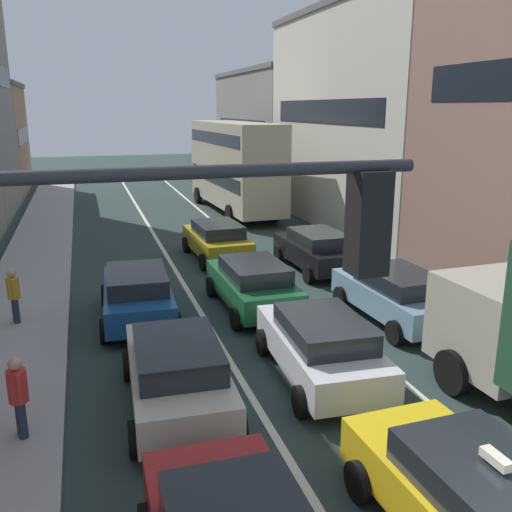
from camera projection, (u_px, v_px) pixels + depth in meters
name	position (u px, v px, depth m)	size (l,w,h in m)	color
sidewalk_left	(38.00, 256.00, 22.34)	(2.60, 64.00, 0.14)	#A5A5A5
lane_stripe_left	(163.00, 249.00, 23.79)	(0.16, 60.00, 0.01)	silver
lane_stripe_right	(239.00, 243.00, 24.76)	(0.16, 60.00, 0.01)	silver
building_row_right	(407.00, 119.00, 25.94)	(7.20, 43.90, 12.24)	gray
traffic_light_pole	(135.00, 384.00, 4.23)	(3.58, 0.38, 5.50)	#2D2D33
taxi_centre_lane_front	(481.00, 506.00, 7.31)	(2.19, 4.36, 1.66)	yellow
sedan_centre_lane_second	(321.00, 345.00, 12.25)	(2.25, 4.39, 1.49)	silver
wagon_left_lane_second	(177.00, 371.00, 11.03)	(2.21, 4.37, 1.49)	beige
hatchback_centre_lane_third	(253.00, 284.00, 16.53)	(2.10, 4.32, 1.49)	#19592D
sedan_left_lane_third	(137.00, 293.00, 15.65)	(2.24, 4.38, 1.49)	#194C8C
coupe_centre_lane_fourth	(217.00, 240.00, 22.03)	(2.20, 4.37, 1.49)	#B29319
sedan_right_lane_behind_truck	(396.00, 294.00, 15.60)	(2.20, 4.37, 1.49)	#759EB7
wagon_right_lane_far	(317.00, 249.00, 20.54)	(2.12, 4.33, 1.49)	black
bus_mid_queue_primary	(235.00, 163.00, 31.50)	(3.11, 10.59, 5.06)	#BFB793
pedestrian_near_kerb	(18.00, 395.00, 9.83)	(0.34, 0.52, 1.66)	#262D47
pedestrian_mid_sidewalk	(14.00, 294.00, 15.14)	(0.34, 0.52, 1.66)	#262D47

